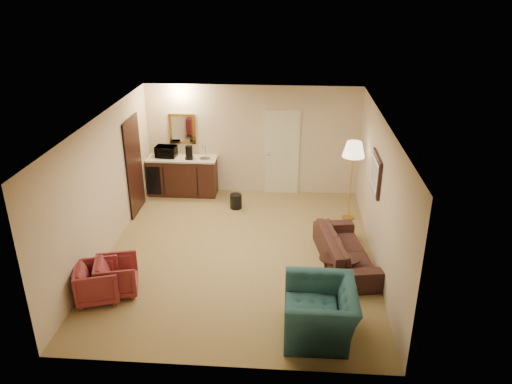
# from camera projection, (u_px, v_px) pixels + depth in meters

# --- Properties ---
(ground) EXTENTS (6.00, 6.00, 0.00)m
(ground) POSITION_uv_depth(u_px,v_px,m) (240.00, 253.00, 9.50)
(ground) COLOR #9B894F
(ground) RESTS_ON ground
(room_walls) EXTENTS (5.02, 6.01, 2.61)m
(room_walls) POSITION_uv_depth(u_px,v_px,m) (238.00, 155.00, 9.53)
(room_walls) COLOR #CAB397
(room_walls) RESTS_ON ground
(wetbar_cabinet) EXTENTS (1.64, 0.58, 0.92)m
(wetbar_cabinet) POSITION_uv_depth(u_px,v_px,m) (183.00, 176.00, 11.92)
(wetbar_cabinet) COLOR black
(wetbar_cabinet) RESTS_ON ground
(sofa) EXTENTS (0.92, 2.07, 0.78)m
(sofa) POSITION_uv_depth(u_px,v_px,m) (346.00, 245.00, 8.99)
(sofa) COLOR black
(sofa) RESTS_ON ground
(teal_armchair) EXTENTS (0.77, 1.19, 1.03)m
(teal_armchair) POSITION_uv_depth(u_px,v_px,m) (321.00, 304.00, 7.19)
(teal_armchair) COLOR #214754
(teal_armchair) RESTS_ON ground
(rose_chair_near) EXTENTS (0.76, 0.79, 0.68)m
(rose_chair_near) POSITION_uv_depth(u_px,v_px,m) (117.00, 275.00, 8.22)
(rose_chair_near) COLOR maroon
(rose_chair_near) RESTS_ON ground
(rose_chair_far) EXTENTS (0.80, 0.83, 0.69)m
(rose_chair_far) POSITION_uv_depth(u_px,v_px,m) (97.00, 281.00, 8.05)
(rose_chair_far) COLOR maroon
(rose_chair_far) RESTS_ON ground
(coffee_table) EXTENTS (0.77, 0.57, 0.41)m
(coffee_table) POSITION_uv_depth(u_px,v_px,m) (339.00, 268.00, 8.66)
(coffee_table) COLOR black
(coffee_table) RESTS_ON ground
(floor_lamp) EXTENTS (0.47, 0.47, 1.75)m
(floor_lamp) POSITION_uv_depth(u_px,v_px,m) (351.00, 181.00, 10.52)
(floor_lamp) COLOR gold
(floor_lamp) RESTS_ON ground
(waste_bin) EXTENTS (0.31, 0.31, 0.33)m
(waste_bin) POSITION_uv_depth(u_px,v_px,m) (236.00, 201.00, 11.28)
(waste_bin) COLOR black
(waste_bin) RESTS_ON ground
(microwave) EXTENTS (0.50, 0.30, 0.33)m
(microwave) POSITION_uv_depth(u_px,v_px,m) (166.00, 150.00, 11.72)
(microwave) COLOR black
(microwave) RESTS_ON wetbar_cabinet
(coffee_maker) EXTENTS (0.18, 0.18, 0.32)m
(coffee_maker) POSITION_uv_depth(u_px,v_px,m) (189.00, 153.00, 11.59)
(coffee_maker) COLOR black
(coffee_maker) RESTS_ON wetbar_cabinet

